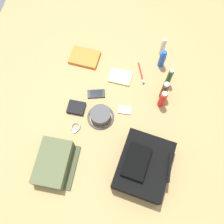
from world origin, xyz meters
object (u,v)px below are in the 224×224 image
Objects in this scene: deodorant_spray at (162,59)px; paperback_novel at (85,57)px; lotion_bottle at (163,47)px; backpack at (143,166)px; cologne_bottle at (164,91)px; notepad at (120,77)px; cell_phone at (96,94)px; shampoo_bottle at (169,77)px; sunscreen_spray at (162,99)px; media_player at (125,110)px; wristwatch at (76,127)px; wallet at (76,108)px; toiletry_pouch at (54,163)px; bucket_hat at (101,116)px; toothbrush at (141,74)px.

deodorant_spray reaches higher than paperback_novel.
lotion_bottle is 0.10m from deodorant_spray.
backpack is 0.50m from cologne_bottle.
cologne_bottle is at bearing 76.46° from notepad.
backpack is 0.57m from cell_phone.
sunscreen_spray is at bearing -9.46° from shampoo_bottle.
notepad reaches higher than media_player.
cologne_bottle is 0.45m from cell_phone.
wristwatch is at bearing -51.74° from shampoo_bottle.
paperback_novel is (0.14, -0.53, -0.06)m from lotion_bottle.
wallet is (0.13, -0.11, 0.01)m from cell_phone.
wallet is at bearing 173.90° from toiletry_pouch.
deodorant_spray is 0.92× the size of shampoo_bottle.
shampoo_bottle is 0.69m from wristwatch.
lotion_bottle is at bearing 178.20° from backpack.
wristwatch is at bearing -63.06° from sunscreen_spray.
backpack is 0.48m from wristwatch.
bucket_hat is 0.17m from wallet.
bucket_hat is 0.57m from deodorant_spray.
deodorant_spray reaches higher than bucket_hat.
notepad is at bearing 156.75° from toiletry_pouch.
bucket_hat is at bearing -35.92° from deodorant_spray.
bucket_hat is (-0.27, -0.30, -0.04)m from backpack.
cologne_bottle is 0.58m from wallet.
backpack is at bearing 24.95° from media_player.
sunscreen_spray reaches higher than notepad.
toothbrush is (0.06, 0.42, -0.00)m from paperback_novel.
sunscreen_spray is at bearing 90.55° from cell_phone.
shampoo_bottle reaches higher than sunscreen_spray.
notepad is at bearing 166.54° from bucket_hat.
backpack is at bearing 40.50° from cell_phone.
notepad is at bearing 152.14° from wristwatch.
sunscreen_spray is (-0.43, 0.06, 0.01)m from backpack.
paperback_novel is (-0.42, -0.20, -0.02)m from bucket_hat.
media_player is 0.52× the size of toothbrush.
lotion_bottle reaches higher than cell_phone.
cell_phone is 1.46× the size of media_player.
media_player is at bearing -26.37° from deodorant_spray.
lotion_bottle is 0.73m from wallet.
deodorant_spray reaches higher than cell_phone.
backpack is at bearing 98.15° from toiletry_pouch.
wristwatch is (0.52, 0.06, -0.00)m from paperback_novel.
deodorant_spray is 0.30m from sunscreen_spray.
sunscreen_spray reaches higher than paperback_novel.
shampoo_bottle is (0.23, 0.07, 0.00)m from lotion_bottle.
cologne_bottle is (-0.56, 0.58, 0.04)m from toiletry_pouch.
bucket_hat is 0.17m from wristwatch.
sunscreen_spray is at bearing 131.30° from toiletry_pouch.
toothbrush is (-0.28, 0.07, 0.00)m from media_player.
toothbrush is 1.50× the size of wallet.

